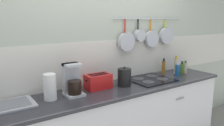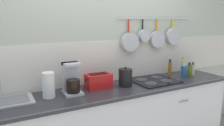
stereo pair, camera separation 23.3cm
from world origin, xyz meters
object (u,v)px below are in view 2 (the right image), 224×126
(bottle_cooking_wine, at_px, (189,70))
(toaster, at_px, (98,81))
(bottle_sesame_oil, at_px, (184,71))
(kettle, at_px, (125,78))
(bottle_hot_sauce, at_px, (170,68))
(bottle_vinegar, at_px, (193,70))
(bottle_olive_oil, at_px, (183,67))
(paper_towel_roll, at_px, (49,85))
(coffee_maker, at_px, (72,81))

(bottle_cooking_wine, bearing_deg, toaster, 176.38)
(toaster, relative_size, bottle_cooking_wine, 1.63)
(bottle_sesame_oil, distance_m, bottle_cooking_wine, 0.14)
(kettle, xyz_separation_m, bottle_hot_sauce, (0.79, 0.15, -0.00))
(toaster, distance_m, bottle_vinegar, 1.37)
(bottle_vinegar, bearing_deg, bottle_olive_oil, 153.73)
(bottle_olive_oil, relative_size, bottle_vinegar, 1.40)
(paper_towel_roll, bearing_deg, coffee_maker, 2.28)
(kettle, bearing_deg, bottle_sesame_oil, -2.78)
(toaster, bearing_deg, bottle_sesame_oil, -5.80)
(bottle_olive_oil, xyz_separation_m, bottle_cooking_wine, (0.06, -0.06, -0.03))
(toaster, xyz_separation_m, kettle, (0.30, -0.08, 0.02))
(coffee_maker, distance_m, toaster, 0.32)
(paper_towel_roll, bearing_deg, bottle_sesame_oil, -2.69)
(paper_towel_roll, relative_size, bottle_hot_sauce, 1.14)
(coffee_maker, bearing_deg, kettle, -4.44)
(toaster, height_order, kettle, kettle)
(paper_towel_roll, distance_m, bottle_cooking_wine, 1.85)
(coffee_maker, height_order, bottle_hot_sauce, coffee_maker)
(paper_towel_roll, relative_size, kettle, 1.11)
(bottle_hot_sauce, bearing_deg, bottle_vinegar, -30.18)
(toaster, height_order, bottle_sesame_oil, bottle_sesame_oil)
(coffee_maker, height_order, kettle, coffee_maker)
(bottle_cooking_wine, height_order, bottle_vinegar, same)
(bottle_sesame_oil, bearing_deg, bottle_vinegar, 8.93)
(coffee_maker, distance_m, bottle_cooking_wine, 1.62)
(kettle, relative_size, bottle_vinegar, 1.24)
(bottle_vinegar, bearing_deg, kettle, 179.41)
(coffee_maker, bearing_deg, bottle_hot_sauce, 3.96)
(kettle, distance_m, bottle_vinegar, 1.06)
(toaster, height_order, bottle_cooking_wine, bottle_cooking_wine)
(bottle_sesame_oil, xyz_separation_m, bottle_vinegar, (0.20, 0.03, -0.00))
(bottle_olive_oil, bearing_deg, bottle_vinegar, -26.27)
(bottle_sesame_oil, bearing_deg, kettle, 177.22)
(paper_towel_roll, bearing_deg, bottle_cooking_wine, -1.37)
(paper_towel_roll, bearing_deg, bottle_vinegar, -1.48)
(bottle_olive_oil, bearing_deg, coffee_maker, -179.88)
(coffee_maker, relative_size, bottle_sesame_oil, 1.72)
(coffee_maker, distance_m, bottle_olive_oil, 1.55)
(bottle_sesame_oil, bearing_deg, coffee_maker, 176.53)
(toaster, bearing_deg, bottle_olive_oil, -1.17)
(paper_towel_roll, height_order, bottle_hot_sauce, paper_towel_roll)
(toaster, distance_m, bottle_hot_sauce, 1.10)
(bottle_sesame_oil, bearing_deg, paper_towel_roll, 177.31)
(toaster, relative_size, bottle_vinegar, 1.62)
(coffee_maker, bearing_deg, toaster, 5.24)
(bottle_olive_oil, height_order, bottle_vinegar, bottle_olive_oil)
(bottle_olive_oil, distance_m, bottle_vinegar, 0.14)
(paper_towel_roll, xyz_separation_m, kettle, (0.85, -0.04, -0.02))
(bottle_sesame_oil, relative_size, bottle_cooking_wine, 1.04)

